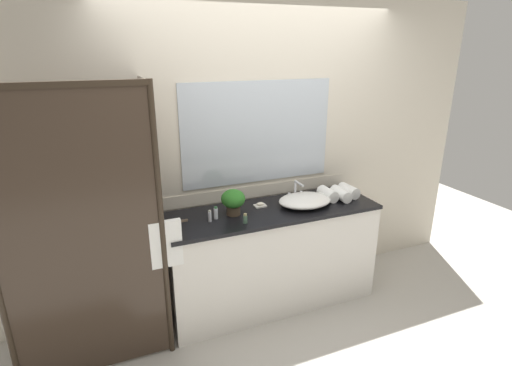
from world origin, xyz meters
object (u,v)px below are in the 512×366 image
(soap_dish, at_px, (260,205))
(amenity_bottle_lotion, at_px, (210,216))
(amenity_bottle_body_wash, at_px, (245,219))
(rolled_towel_near_edge, at_px, (349,191))
(potted_plant, at_px, (233,200))
(rolled_towel_middle, at_px, (341,194))
(rolled_towel_far_edge, at_px, (328,194))
(amenity_bottle_conditioner, at_px, (216,213))
(sink_basin, at_px, (305,200))
(faucet, at_px, (296,192))

(soap_dish, distance_m, amenity_bottle_lotion, 0.50)
(amenity_bottle_body_wash, distance_m, rolled_towel_near_edge, 1.08)
(potted_plant, distance_m, rolled_towel_middle, 0.99)
(rolled_towel_near_edge, xyz_separation_m, rolled_towel_far_edge, (-0.22, 0.00, -0.00))
(potted_plant, bearing_deg, amenity_bottle_conditioner, -169.79)
(soap_dish, relative_size, amenity_bottle_body_wash, 1.29)
(amenity_bottle_conditioner, distance_m, rolled_towel_near_edge, 1.25)
(amenity_bottle_body_wash, bearing_deg, amenity_bottle_lotion, 151.30)
(rolled_towel_middle, bearing_deg, sink_basin, 179.87)
(faucet, height_order, soap_dish, faucet)
(sink_basin, distance_m, potted_plant, 0.63)
(sink_basin, bearing_deg, amenity_bottle_body_wash, -166.40)
(potted_plant, xyz_separation_m, amenity_bottle_conditioner, (-0.15, -0.03, -0.07))
(faucet, xyz_separation_m, rolled_towel_near_edge, (0.47, -0.13, -0.01))
(amenity_bottle_lotion, relative_size, rolled_towel_middle, 0.42)
(faucet, height_order, potted_plant, potted_plant)
(amenity_bottle_body_wash, xyz_separation_m, amenity_bottle_conditioner, (-0.18, 0.16, 0.01))
(rolled_towel_near_edge, xyz_separation_m, rolled_towel_middle, (-0.11, -0.04, -0.00))
(faucet, height_order, amenity_bottle_conditioner, faucet)
(soap_dish, bearing_deg, faucet, 7.47)
(rolled_towel_near_edge, bearing_deg, amenity_bottle_body_wash, -170.22)
(sink_basin, bearing_deg, amenity_bottle_conditioner, 178.58)
(soap_dish, height_order, amenity_bottle_body_wash, amenity_bottle_body_wash)
(rolled_towel_far_edge, bearing_deg, sink_basin, -171.03)
(sink_basin, distance_m, amenity_bottle_conditioner, 0.78)
(rolled_towel_near_edge, height_order, rolled_towel_middle, rolled_towel_near_edge)
(rolled_towel_near_edge, bearing_deg, sink_basin, -175.22)
(rolled_towel_middle, bearing_deg, rolled_towel_far_edge, 159.90)
(soap_dish, height_order, amenity_bottle_lotion, amenity_bottle_lotion)
(sink_basin, relative_size, rolled_towel_middle, 2.08)
(potted_plant, bearing_deg, amenity_bottle_body_wash, -81.48)
(amenity_bottle_conditioner, xyz_separation_m, rolled_towel_middle, (1.14, -0.02, 0.00))
(soap_dish, distance_m, rolled_towel_middle, 0.73)
(amenity_bottle_lotion, xyz_separation_m, rolled_towel_far_edge, (1.09, 0.05, 0.01))
(potted_plant, distance_m, rolled_towel_near_edge, 1.10)
(potted_plant, height_order, rolled_towel_near_edge, potted_plant)
(faucet, height_order, rolled_towel_middle, faucet)
(faucet, bearing_deg, amenity_bottle_lotion, -167.93)
(rolled_towel_middle, distance_m, rolled_towel_far_edge, 0.12)
(amenity_bottle_lotion, bearing_deg, rolled_towel_far_edge, 2.73)
(rolled_towel_far_edge, bearing_deg, rolled_towel_middle, -20.10)
(faucet, height_order, rolled_towel_near_edge, faucet)
(sink_basin, height_order, amenity_bottle_lotion, amenity_bottle_lotion)
(faucet, distance_m, amenity_bottle_body_wash, 0.68)
(soap_dish, bearing_deg, potted_plant, -164.69)
(soap_dish, bearing_deg, amenity_bottle_lotion, -164.54)
(sink_basin, relative_size, potted_plant, 2.20)
(faucet, bearing_deg, rolled_towel_near_edge, -15.24)
(amenity_bottle_conditioner, bearing_deg, amenity_bottle_body_wash, -41.94)
(amenity_bottle_conditioner, xyz_separation_m, amenity_bottle_lotion, (-0.06, -0.03, -0.00))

